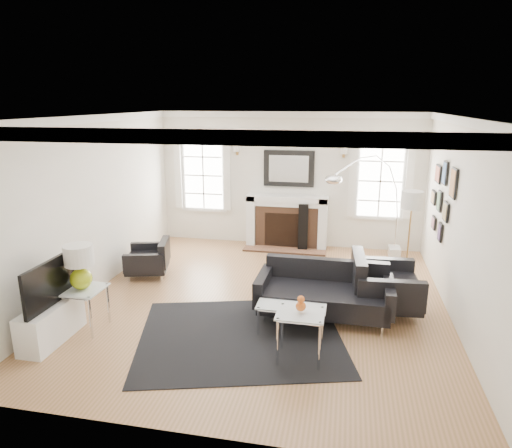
% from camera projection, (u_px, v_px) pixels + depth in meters
% --- Properties ---
extents(floor, '(6.00, 6.00, 0.00)m').
position_uv_depth(floor, '(262.00, 301.00, 7.07)').
color(floor, olive).
rests_on(floor, ground).
extents(back_wall, '(5.50, 0.04, 2.80)m').
position_uv_depth(back_wall, '(289.00, 180.00, 9.55)').
color(back_wall, silver).
rests_on(back_wall, floor).
extents(front_wall, '(5.50, 0.04, 2.80)m').
position_uv_depth(front_wall, '(198.00, 297.00, 3.87)').
color(front_wall, silver).
rests_on(front_wall, floor).
extents(left_wall, '(0.04, 6.00, 2.80)m').
position_uv_depth(left_wall, '(93.00, 206.00, 7.23)').
color(left_wall, silver).
rests_on(left_wall, floor).
extents(right_wall, '(0.04, 6.00, 2.80)m').
position_uv_depth(right_wall, '(462.00, 224.00, 6.19)').
color(right_wall, silver).
rests_on(right_wall, floor).
extents(ceiling, '(5.50, 6.00, 0.02)m').
position_uv_depth(ceiling, '(263.00, 116.00, 6.34)').
color(ceiling, white).
rests_on(ceiling, back_wall).
extents(crown_molding, '(5.50, 6.00, 0.12)m').
position_uv_depth(crown_molding, '(263.00, 121.00, 6.36)').
color(crown_molding, white).
rests_on(crown_molding, back_wall).
extents(fireplace, '(1.70, 0.69, 1.11)m').
position_uv_depth(fireplace, '(287.00, 222.00, 9.57)').
color(fireplace, white).
rests_on(fireplace, floor).
extents(mantel_mirror, '(1.05, 0.07, 0.75)m').
position_uv_depth(mantel_mirror, '(289.00, 169.00, 9.44)').
color(mantel_mirror, black).
rests_on(mantel_mirror, back_wall).
extents(window_left, '(1.24, 0.15, 1.62)m').
position_uv_depth(window_left, '(203.00, 175.00, 9.83)').
color(window_left, white).
rests_on(window_left, back_wall).
extents(window_right, '(1.24, 0.15, 1.62)m').
position_uv_depth(window_right, '(380.00, 181.00, 9.13)').
color(window_right, white).
rests_on(window_right, back_wall).
extents(gallery_wall, '(0.04, 1.73, 1.29)m').
position_uv_depth(gallery_wall, '(442.00, 195.00, 7.38)').
color(gallery_wall, black).
rests_on(gallery_wall, right_wall).
extents(tv_unit, '(0.35, 1.00, 1.09)m').
position_uv_depth(tv_unit, '(51.00, 317.00, 5.84)').
color(tv_unit, white).
rests_on(tv_unit, floor).
extents(area_rug, '(3.11, 2.80, 0.01)m').
position_uv_depth(area_rug, '(241.00, 336.00, 6.02)').
color(area_rug, black).
rests_on(area_rug, floor).
extents(sofa, '(1.92, 0.91, 0.62)m').
position_uv_depth(sofa, '(324.00, 293.00, 6.55)').
color(sofa, black).
rests_on(sofa, floor).
extents(armchair_left, '(0.88, 0.94, 0.53)m').
position_uv_depth(armchair_left, '(150.00, 260.00, 8.06)').
color(armchair_left, black).
rests_on(armchair_left, floor).
extents(armchair_right, '(1.01, 1.11, 0.71)m').
position_uv_depth(armchair_right, '(381.00, 286.00, 6.64)').
color(armchair_right, black).
rests_on(armchair_right, floor).
extents(coffee_table, '(0.91, 0.91, 0.41)m').
position_uv_depth(coffee_table, '(294.00, 299.00, 6.26)').
color(coffee_table, silver).
rests_on(coffee_table, floor).
extents(side_table_left, '(0.53, 0.53, 0.59)m').
position_uv_depth(side_table_left, '(83.00, 296.00, 6.11)').
color(side_table_left, silver).
rests_on(side_table_left, floor).
extents(nesting_table, '(0.56, 0.47, 0.62)m').
position_uv_depth(nesting_table, '(300.00, 322.00, 5.36)').
color(nesting_table, silver).
rests_on(nesting_table, floor).
extents(gourd_lamp, '(0.38, 0.38, 0.61)m').
position_uv_depth(gourd_lamp, '(80.00, 264.00, 5.99)').
color(gourd_lamp, '#A8BC17').
rests_on(gourd_lamp, side_table_left).
extents(orange_vase, '(0.12, 0.12, 0.19)m').
position_uv_depth(orange_vase, '(301.00, 304.00, 5.30)').
color(orange_vase, '#D55C1B').
rests_on(orange_vase, nesting_table).
extents(arc_floor_lamp, '(1.50, 1.39, 2.12)m').
position_uv_depth(arc_floor_lamp, '(367.00, 204.00, 8.48)').
color(arc_floor_lamp, silver).
rests_on(arc_floor_lamp, floor).
extents(stick_floor_lamp, '(0.34, 0.34, 1.66)m').
position_uv_depth(stick_floor_lamp, '(412.00, 205.00, 7.07)').
color(stick_floor_lamp, '#B7833F').
rests_on(stick_floor_lamp, floor).
extents(speaker_tower, '(0.21, 0.21, 0.99)m').
position_uv_depth(speaker_tower, '(303.00, 227.00, 9.38)').
color(speaker_tower, black).
rests_on(speaker_tower, floor).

